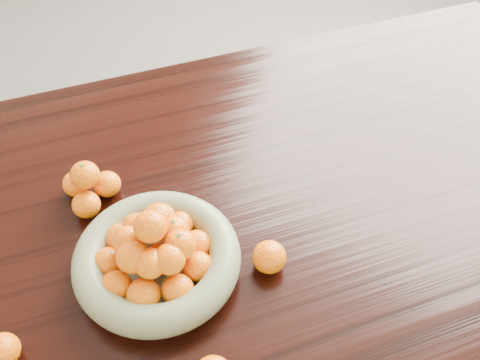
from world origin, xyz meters
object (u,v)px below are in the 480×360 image
object	(u,v)px
fruit_bowl	(156,257)
loose_orange_0	(2,350)
dining_table	(223,228)
orange_pyramid	(89,187)

from	to	relation	value
fruit_bowl	loose_orange_0	world-z (taller)	fruit_bowl
dining_table	loose_orange_0	bearing A→B (deg)	-156.13
dining_table	loose_orange_0	distance (m)	0.50
dining_table	fruit_bowl	xyz separation A→B (m)	(-0.17, -0.12, 0.13)
dining_table	loose_orange_0	world-z (taller)	loose_orange_0
dining_table	orange_pyramid	bearing A→B (deg)	158.31
fruit_bowl	loose_orange_0	xyz separation A→B (m)	(-0.28, -0.08, -0.02)
fruit_bowl	orange_pyramid	xyz separation A→B (m)	(-0.09, 0.22, -0.00)
fruit_bowl	loose_orange_0	distance (m)	0.29
fruit_bowl	loose_orange_0	size ratio (longest dim) A/B	5.25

